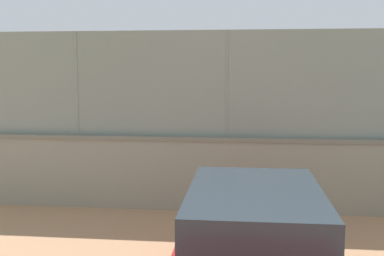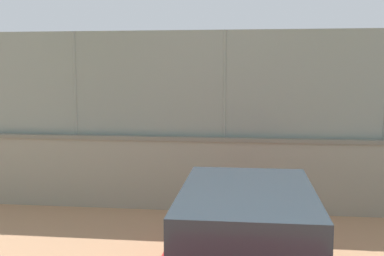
% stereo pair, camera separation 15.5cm
% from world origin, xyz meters
% --- Properties ---
extents(ground_plane, '(260.00, 260.00, 0.00)m').
position_xyz_m(ground_plane, '(0.00, 0.00, 0.00)').
color(ground_plane, tan).
extents(perimeter_wall, '(22.36, 1.08, 1.53)m').
position_xyz_m(perimeter_wall, '(-0.90, 10.41, 0.77)').
color(perimeter_wall, gray).
rests_on(perimeter_wall, ground_plane).
extents(fence_panel_on_wall, '(21.97, 0.70, 2.15)m').
position_xyz_m(fence_panel_on_wall, '(-0.90, 10.41, 2.60)').
color(fence_panel_on_wall, gray).
rests_on(fence_panel_on_wall, perimeter_wall).
extents(player_at_service_line, '(1.01, 0.79, 1.63)m').
position_xyz_m(player_at_service_line, '(4.20, 2.54, 0.96)').
color(player_at_service_line, '#B2B2B2').
rests_on(player_at_service_line, ground_plane).
extents(player_near_wall_returning, '(0.71, 0.79, 1.53)m').
position_xyz_m(player_near_wall_returning, '(2.11, 7.85, 0.89)').
color(player_near_wall_returning, navy).
rests_on(player_near_wall_returning, ground_plane).
extents(player_foreground_swinging, '(0.91, 0.69, 1.47)m').
position_xyz_m(player_foreground_swinging, '(2.00, 3.28, 0.85)').
color(player_foreground_swinging, navy).
rests_on(player_foreground_swinging, ground_plane).
extents(sports_ball, '(0.13, 0.13, 0.13)m').
position_xyz_m(sports_ball, '(3.94, 5.00, 1.28)').
color(sports_ball, white).
extents(spare_ball_by_wall, '(0.12, 0.12, 0.12)m').
position_xyz_m(spare_ball_by_wall, '(1.51, 9.47, 0.06)').
color(spare_ball_by_wall, orange).
rests_on(spare_ball_by_wall, ground_plane).
extents(parked_car_red, '(2.05, 4.47, 1.49)m').
position_xyz_m(parked_car_red, '(0.28, 14.73, 0.78)').
color(parked_car_red, red).
rests_on(parked_car_red, ground_plane).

